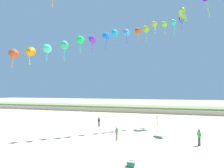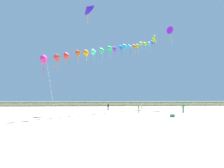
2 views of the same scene
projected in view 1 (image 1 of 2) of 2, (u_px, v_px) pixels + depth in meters
name	position (u px, v px, depth m)	size (l,w,h in m)	color
dune_ridge	(140.00, 108.00, 55.36)	(120.00, 10.85, 1.47)	#BFAE8B
person_near_left	(157.00, 120.00, 32.87)	(0.21, 0.54, 1.54)	gray
person_near_right	(99.00, 121.00, 31.51)	(0.51, 0.26, 1.49)	#282D4C
person_mid_center	(199.00, 136.00, 20.57)	(0.49, 0.46, 1.69)	#474C56
person_far_left	(117.00, 133.00, 22.70)	(0.38, 0.47, 1.51)	gray
kite_banner_string	(99.00, 37.00, 27.03)	(23.36, 25.46, 18.91)	#DA2698
large_kite_mid_trail	(183.00, 15.00, 33.73)	(1.73, 1.74, 2.82)	#8ED031
beach_cooler	(131.00, 164.00, 14.91)	(0.58, 0.41, 0.46)	#23844C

